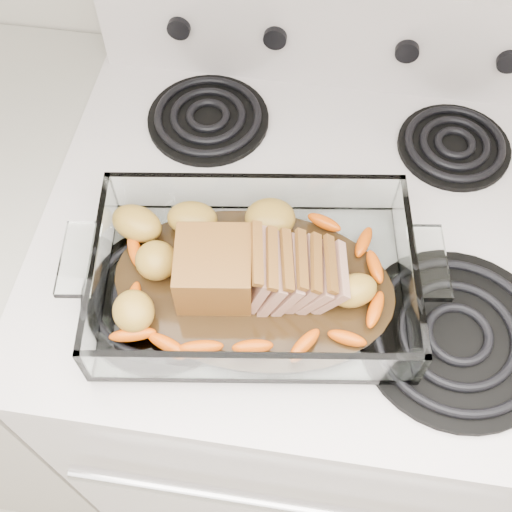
# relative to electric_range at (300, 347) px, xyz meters

# --- Properties ---
(electric_range) EXTENTS (0.78, 0.70, 1.12)m
(electric_range) POSITION_rel_electric_range_xyz_m (0.00, 0.00, 0.00)
(electric_range) COLOR white
(electric_range) RESTS_ON ground
(baking_dish) EXTENTS (0.40, 0.26, 0.08)m
(baking_dish) POSITION_rel_electric_range_xyz_m (-0.07, -0.13, 0.48)
(baking_dish) COLOR white
(baking_dish) RESTS_ON electric_range
(pork_roast) EXTENTS (0.21, 0.09, 0.08)m
(pork_roast) POSITION_rel_electric_range_xyz_m (-0.09, -0.13, 0.51)
(pork_roast) COLOR brown
(pork_roast) RESTS_ON baking_dish
(roast_vegetables) EXTENTS (0.35, 0.19, 0.04)m
(roast_vegetables) POSITION_rel_electric_range_xyz_m (-0.08, -0.10, 0.49)
(roast_vegetables) COLOR #E45F0E
(roast_vegetables) RESTS_ON baking_dish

